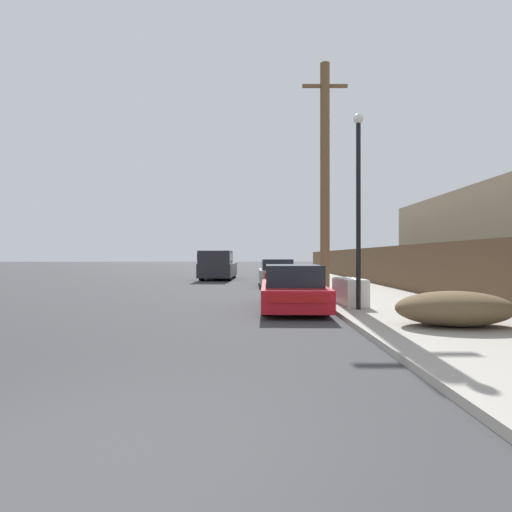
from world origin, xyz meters
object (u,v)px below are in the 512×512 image
at_px(street_lamp, 357,197).
at_px(pickup_truck, 217,265).
at_px(parked_sports_car_red, 291,289).
at_px(utility_pole, 324,175).
at_px(brush_pile, 453,308).
at_px(discarded_fridge, 349,291).
at_px(car_parked_mid, 275,273).

bearing_deg(street_lamp, pickup_truck, 108.55).
xyz_separation_m(parked_sports_car_red, pickup_truck, (-3.52, 14.38, 0.34)).
distance_m(utility_pole, brush_pile, 9.12).
bearing_deg(discarded_fridge, street_lamp, -94.64).
xyz_separation_m(discarded_fridge, pickup_truck, (-5.19, 14.27, 0.43)).
height_order(discarded_fridge, pickup_truck, pickup_truck).
relative_size(pickup_truck, utility_pole, 0.59).
xyz_separation_m(pickup_truck, street_lamp, (5.16, -15.38, 2.14)).
height_order(street_lamp, brush_pile, street_lamp).
bearing_deg(parked_sports_car_red, pickup_truck, 105.19).
bearing_deg(street_lamp, discarded_fridge, 88.32).
distance_m(discarded_fridge, street_lamp, 2.80).
height_order(discarded_fridge, street_lamp, street_lamp).
bearing_deg(discarded_fridge, parked_sports_car_red, -178.95).
distance_m(pickup_truck, brush_pile, 18.98).
relative_size(pickup_truck, street_lamp, 1.05).
distance_m(discarded_fridge, parked_sports_car_red, 1.68).
relative_size(car_parked_mid, brush_pile, 1.80).
bearing_deg(utility_pole, brush_pile, -81.41).
bearing_deg(street_lamp, brush_pile, -62.63).
distance_m(parked_sports_car_red, utility_pole, 6.37).
relative_size(utility_pole, street_lamp, 1.78).
distance_m(discarded_fridge, brush_pile, 3.79).
bearing_deg(discarded_fridge, car_parked_mid, 97.51).
xyz_separation_m(utility_pole, street_lamp, (-0.08, -5.49, -1.68)).
relative_size(discarded_fridge, pickup_truck, 0.33).
height_order(discarded_fridge, utility_pole, utility_pole).
height_order(parked_sports_car_red, brush_pile, parked_sports_car_red).
height_order(parked_sports_car_red, utility_pole, utility_pole).
xyz_separation_m(car_parked_mid, brush_pile, (2.90, -12.54, -0.17)).
bearing_deg(utility_pole, discarded_fridge, -90.57).
height_order(parked_sports_car_red, pickup_truck, pickup_truck).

